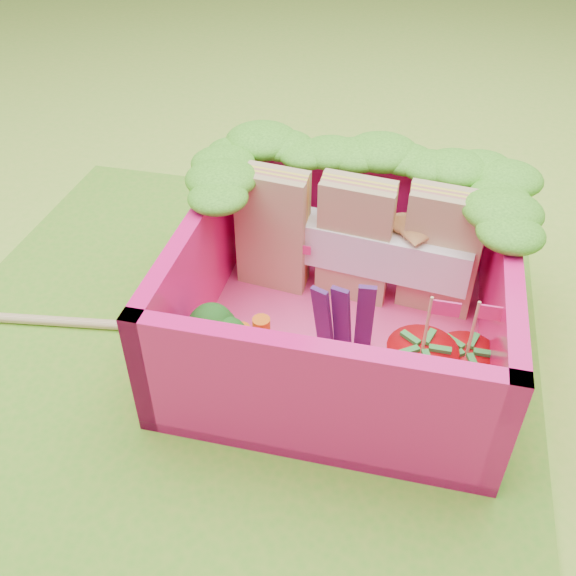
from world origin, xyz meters
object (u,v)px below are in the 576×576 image
(bento_box, at_px, (343,291))
(strawberry_right, at_px, (462,373))
(strawberry_left, at_px, (418,372))
(broccoli, at_px, (208,335))
(sandwich_stack, at_px, (356,241))

(bento_box, distance_m, strawberry_right, 0.57)
(strawberry_left, relative_size, strawberry_right, 1.06)
(strawberry_right, bearing_deg, broccoli, -175.37)
(broccoli, bearing_deg, bento_box, 35.15)
(strawberry_right, bearing_deg, bento_box, 153.07)
(strawberry_left, bearing_deg, broccoli, -177.75)
(strawberry_right, bearing_deg, strawberry_left, -163.75)
(bento_box, relative_size, broccoli, 3.81)
(broccoli, xyz_separation_m, strawberry_left, (0.81, 0.03, -0.05))
(bento_box, distance_m, sandwich_stack, 0.30)
(broccoli, distance_m, strawberry_right, 0.98)
(broccoli, height_order, strawberry_left, strawberry_left)
(bento_box, xyz_separation_m, strawberry_right, (0.50, -0.25, -0.10))
(sandwich_stack, xyz_separation_m, strawberry_right, (0.49, -0.55, -0.15))
(broccoli, distance_m, strawberry_left, 0.81)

